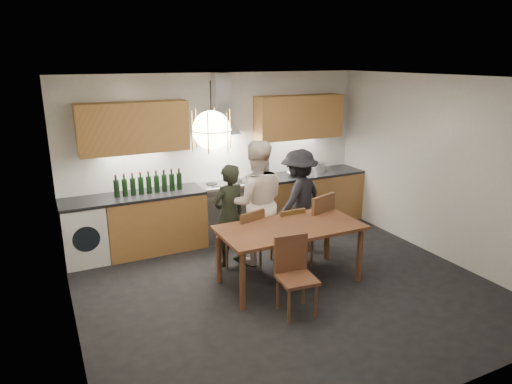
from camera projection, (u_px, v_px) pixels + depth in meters
name	position (u px, v px, depth m)	size (l,w,h in m)	color
ground	(287.00, 288.00, 5.82)	(5.00, 5.00, 0.00)	black
room_shell	(290.00, 157.00, 5.33)	(5.02, 4.52, 2.61)	white
counter_run	(229.00, 210.00, 7.38)	(5.00, 0.62, 0.90)	#BC8548
range_stove	(228.00, 211.00, 7.37)	(0.90, 0.60, 0.92)	silver
wall_fixtures	(223.00, 121.00, 7.06)	(4.30, 0.54, 1.10)	tan
pendant_lamp	(212.00, 130.00, 4.71)	(0.43, 0.43, 0.70)	black
dining_table	(290.00, 233.00, 5.80)	(1.83, 0.92, 0.77)	brown
chair_back_left	(248.00, 237.00, 6.10)	(0.50, 0.50, 0.89)	brown
chair_back_mid	(289.00, 232.00, 6.35)	(0.38, 0.38, 0.84)	brown
chair_back_right	(316.00, 223.00, 6.42)	(0.58, 0.58, 1.01)	brown
chair_front	(294.00, 269.00, 5.16)	(0.45, 0.45, 0.90)	brown
person_left	(229.00, 215.00, 6.30)	(0.53, 0.35, 1.45)	black
person_mid	(256.00, 203.00, 6.36)	(0.85, 0.66, 1.75)	silver
person_right	(299.00, 199.00, 6.93)	(0.98, 0.56, 1.52)	black
mixing_bowl	(295.00, 174.00, 7.67)	(0.28, 0.28, 0.07)	silver
stock_pot	(319.00, 167.00, 7.96)	(0.21, 0.21, 0.15)	silver
wine_bottles	(149.00, 182.00, 6.67)	(1.00, 0.08, 0.33)	black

